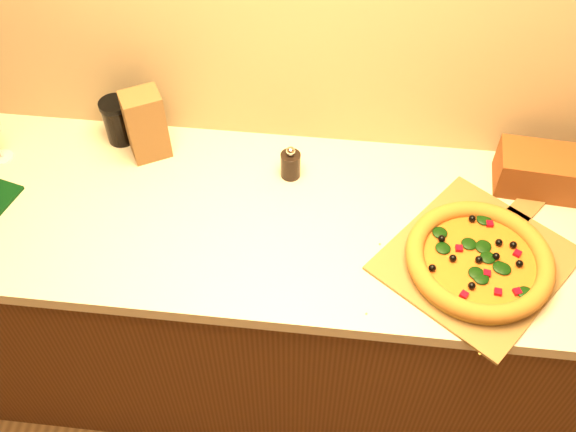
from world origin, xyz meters
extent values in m
plane|color=#9E8460|center=(0.00, 1.75, 1.35)|extent=(4.00, 0.00, 4.00)
cube|color=#48270F|center=(0.00, 1.43, 0.43)|extent=(2.80, 0.65, 0.86)
cube|color=beige|center=(0.00, 1.43, 0.88)|extent=(2.84, 0.68, 0.04)
cube|color=brown|center=(0.47, 1.33, 0.90)|extent=(0.59, 0.60, 0.01)
cube|color=brown|center=(0.64, 1.56, 0.90)|extent=(0.16, 0.18, 0.01)
cylinder|color=gold|center=(0.47, 1.31, 0.92)|extent=(0.36, 0.36, 0.02)
cylinder|color=orange|center=(0.47, 1.31, 0.93)|extent=(0.30, 0.30, 0.01)
torus|color=brown|center=(0.47, 1.31, 0.94)|extent=(0.38, 0.38, 0.05)
ellipsoid|color=black|center=(0.52, 1.34, 0.94)|extent=(0.04, 0.04, 0.01)
sphere|color=black|center=(0.42, 1.28, 0.95)|extent=(0.02, 0.02, 0.02)
cube|color=maroon|center=(0.49, 1.25, 0.94)|extent=(0.02, 0.02, 0.01)
cylinder|color=black|center=(-0.05, 1.58, 0.94)|extent=(0.06, 0.06, 0.08)
sphere|color=silver|center=(-0.05, 1.58, 1.00)|extent=(0.03, 0.03, 0.03)
cylinder|color=#57310F|center=(0.74, 1.69, 0.93)|extent=(0.22, 0.21, 0.05)
cylinder|color=#57310F|center=(0.62, 1.58, 0.93)|extent=(0.06, 0.06, 0.02)
cube|color=brown|center=(0.75, 1.61, 0.96)|extent=(0.44, 0.17, 0.12)
cylinder|color=silver|center=(-0.91, 1.56, 0.90)|extent=(0.06, 0.06, 0.00)
cube|color=brown|center=(-0.48, 1.63, 1.01)|extent=(0.14, 0.13, 0.22)
cylinder|color=black|center=(-0.58, 1.68, 0.96)|extent=(0.08, 0.08, 0.13)
cylinder|color=black|center=(-0.58, 1.68, 1.03)|extent=(0.09, 0.09, 0.02)
camera|label=1|loc=(0.09, 0.29, 2.26)|focal=40.00mm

